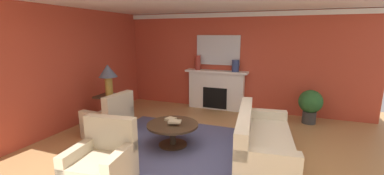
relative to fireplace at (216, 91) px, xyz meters
The scene contains 18 objects.
ground_plane 3.00m from the fireplace, 80.25° to the right, with size 8.50×8.50×0.00m, color tan.
wall_fireplace 1.00m from the fireplace, 22.86° to the left, with size 7.14×0.12×2.75m, color #B7422D.
wall_window 3.94m from the fireplace, 137.31° to the right, with size 0.12×6.72×2.75m, color #B7422D.
crown_moulding 2.19m from the fireplace, 14.66° to the left, with size 7.14×0.08×0.12m, color white.
area_rug 2.77m from the fireplace, 92.44° to the right, with size 3.00×2.63×0.01m, color #4C517A.
fireplace is the anchor object (origin of this frame).
mantel_mirror 1.17m from the fireplace, 90.00° to the left, with size 1.27×0.04×0.84m, color silver.
sofa 3.10m from the fireplace, 59.66° to the right, with size 1.12×2.19×0.85m.
armchair_near_window 3.18m from the fireplace, 120.50° to the right, with size 0.84×0.84×0.95m.
armchair_facing_fireplace 4.31m from the fireplace, 96.65° to the right, with size 0.89×0.89×0.95m.
coffee_table 2.73m from the fireplace, 92.44° to the right, with size 1.00×1.00×0.45m.
side_table 2.96m from the fireplace, 135.28° to the right, with size 0.56×0.56×0.70m.
table_lamp 3.04m from the fireplace, 135.28° to the right, with size 0.44×0.44×0.75m.
vase_mantel_left 0.97m from the fireplace, behind, with size 0.16×0.16×0.41m, color #9E3328.
vase_mantel_right 0.94m from the fireplace, ahead, with size 0.20×0.20×0.33m, color navy.
book_red_cover 2.56m from the fireplace, 95.32° to the right, with size 0.18×0.18×0.05m, color tan.
book_art_folio 2.76m from the fireplace, 91.02° to the right, with size 0.24×0.18×0.04m, color tan.
potted_plant 2.50m from the fireplace, ahead, with size 0.56×0.56×0.83m.
Camera 1 is at (1.38, -3.97, 2.15)m, focal length 23.45 mm.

